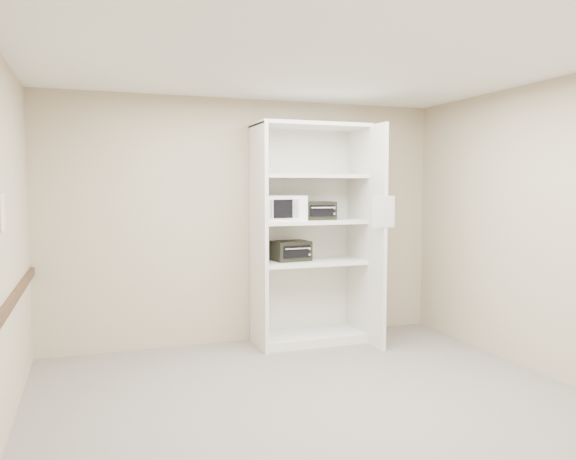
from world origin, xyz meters
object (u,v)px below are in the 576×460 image
object	(u,v)px
microwave	(282,208)
toaster_oven_lower	(291,251)
shelving_unit	(314,241)
toaster_oven_upper	(318,211)

from	to	relation	value
microwave	toaster_oven_lower	xyz separation A→B (m)	(0.12, 0.08, -0.48)
shelving_unit	toaster_oven_upper	xyz separation A→B (m)	(0.05, 0.01, 0.34)
shelving_unit	microwave	size ratio (longest dim) A/B	5.36
microwave	toaster_oven_upper	distance (m)	0.44
microwave	toaster_oven_upper	world-z (taller)	microwave
toaster_oven_upper	toaster_oven_lower	bearing A→B (deg)	174.87
toaster_oven_upper	toaster_oven_lower	world-z (taller)	toaster_oven_upper
shelving_unit	microwave	bearing A→B (deg)	-175.58
microwave	toaster_oven_lower	world-z (taller)	microwave
toaster_oven_upper	toaster_oven_lower	size ratio (longest dim) A/B	0.90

